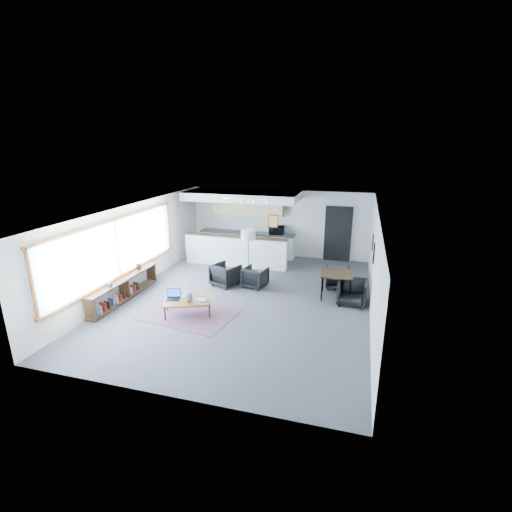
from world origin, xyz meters
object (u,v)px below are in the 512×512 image
(floor_lamp, at_px, (248,237))
(dining_chair_near, at_px, (352,293))
(laptop, at_px, (174,296))
(book_stack, at_px, (202,301))
(dining_chair_far, at_px, (337,278))
(coffee_table, at_px, (188,302))
(armchair_right, at_px, (255,276))
(dining_table, at_px, (337,275))
(armchair_left, at_px, (226,274))
(microwave, at_px, (276,229))
(ceramic_pot, at_px, (188,297))

(floor_lamp, bearing_deg, dining_chair_near, -19.01)
(laptop, height_order, dining_chair_near, dining_chair_near)
(book_stack, xyz_separation_m, dining_chair_far, (3.22, 2.99, -0.13))
(floor_lamp, xyz_separation_m, dining_chair_near, (3.37, -1.16, -1.10))
(coffee_table, distance_m, armchair_right, 2.63)
(armchair_right, relative_size, dining_table, 0.74)
(laptop, bearing_deg, armchair_left, 56.68)
(book_stack, distance_m, microwave, 5.62)
(book_stack, bearing_deg, armchair_left, 94.71)
(armchair_left, height_order, microwave, microwave)
(armchair_left, bearing_deg, microwave, -82.19)
(dining_table, relative_size, dining_chair_far, 1.52)
(dining_chair_near, relative_size, microwave, 1.17)
(coffee_table, bearing_deg, armchair_left, 61.58)
(coffee_table, distance_m, dining_chair_near, 4.51)
(coffee_table, xyz_separation_m, dining_chair_near, (4.11, 1.85, -0.03))
(armchair_left, xyz_separation_m, dining_chair_far, (3.40, 0.78, -0.08))
(coffee_table, relative_size, microwave, 2.40)
(laptop, distance_m, dining_chair_far, 5.02)
(floor_lamp, bearing_deg, laptop, -111.36)
(armchair_right, height_order, floor_lamp, floor_lamp)
(dining_table, bearing_deg, dining_chair_near, -41.33)
(ceramic_pot, distance_m, microwave, 5.74)
(coffee_table, xyz_separation_m, floor_lamp, (0.74, 3.01, 1.07))
(coffee_table, relative_size, armchair_left, 1.78)
(book_stack, distance_m, dining_chair_near, 4.13)
(book_stack, bearing_deg, ceramic_pot, -169.53)
(laptop, height_order, floor_lamp, floor_lamp)
(dining_chair_far, distance_m, microwave, 3.69)
(armchair_right, xyz_separation_m, microwave, (-0.06, 3.19, 0.78))
(armchair_right, bearing_deg, ceramic_pot, 77.05)
(book_stack, xyz_separation_m, armchair_left, (-0.18, 2.21, -0.06))
(coffee_table, relative_size, armchair_right, 1.98)
(laptop, bearing_deg, microwave, 57.97)
(laptop, height_order, armchair_left, armchair_left)
(book_stack, relative_size, microwave, 0.57)
(ceramic_pot, height_order, dining_chair_near, ceramic_pot)
(floor_lamp, relative_size, dining_chair_far, 2.71)
(armchair_right, distance_m, dining_table, 2.51)
(coffee_table, height_order, dining_table, dining_table)
(armchair_left, distance_m, dining_chair_far, 3.49)
(armchair_left, xyz_separation_m, dining_table, (3.41, 0.04, 0.29))
(dining_chair_far, bearing_deg, armchair_right, 9.83)
(floor_lamp, height_order, dining_chair_far, floor_lamp)
(dining_table, xyz_separation_m, dining_chair_near, (0.47, -0.41, -0.34))
(armchair_right, height_order, dining_table, dining_table)
(coffee_table, height_order, laptop, laptop)
(laptop, xyz_separation_m, dining_chair_far, (4.05, 2.96, -0.17))
(dining_chair_near, bearing_deg, armchair_left, 177.17)
(laptop, height_order, dining_table, dining_table)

